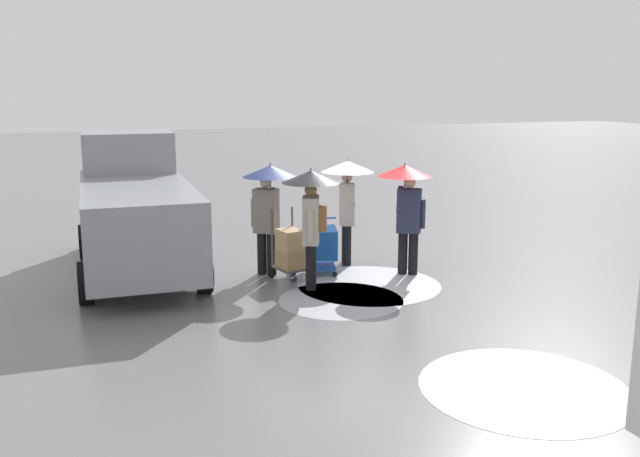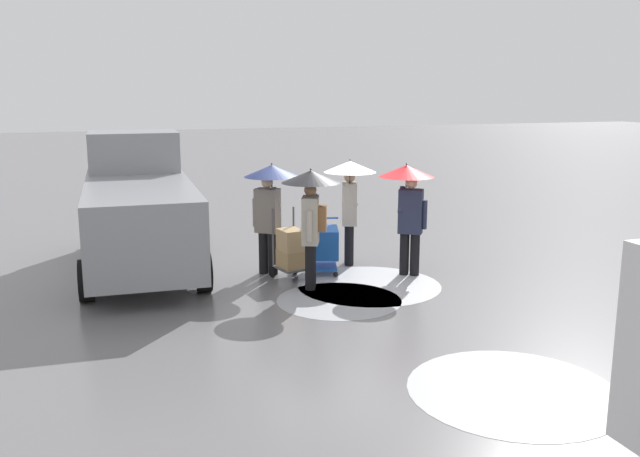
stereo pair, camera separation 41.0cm
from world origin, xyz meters
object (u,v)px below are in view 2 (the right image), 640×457
at_px(cargo_van_parked_right, 139,210).
at_px(hand_dolly_boxes, 290,250).
at_px(shopping_cart_vendor, 324,244).
at_px(pedestrian_white_side, 311,201).
at_px(pedestrian_black_side, 408,193).
at_px(pedestrian_far_side, 350,187).
at_px(pedestrian_pink_side, 270,193).

height_order(cargo_van_parked_right, hand_dolly_boxes, cargo_van_parked_right).
bearing_deg(hand_dolly_boxes, shopping_cart_vendor, -162.60).
distance_m(shopping_cart_vendor, pedestrian_white_side, 1.42).
bearing_deg(pedestrian_black_side, cargo_van_parked_right, -21.79).
distance_m(cargo_van_parked_right, pedestrian_far_side, 4.14).
relative_size(shopping_cart_vendor, pedestrian_pink_side, 0.47).
height_order(shopping_cart_vendor, pedestrian_black_side, pedestrian_black_side).
relative_size(cargo_van_parked_right, shopping_cart_vendor, 5.26).
distance_m(hand_dolly_boxes, pedestrian_white_side, 1.22).
height_order(pedestrian_pink_side, pedestrian_black_side, same).
bearing_deg(hand_dolly_boxes, pedestrian_pink_side, -58.10).
relative_size(shopping_cart_vendor, pedestrian_white_side, 0.47).
bearing_deg(hand_dolly_boxes, pedestrian_black_side, 170.40).
height_order(cargo_van_parked_right, pedestrian_black_side, cargo_van_parked_right).
bearing_deg(pedestrian_pink_side, pedestrian_black_side, 161.81).
distance_m(hand_dolly_boxes, pedestrian_black_side, 2.45).
relative_size(hand_dolly_boxes, pedestrian_white_side, 0.61).
bearing_deg(shopping_cart_vendor, pedestrian_black_side, 157.66).
height_order(cargo_van_parked_right, pedestrian_white_side, cargo_van_parked_right).
bearing_deg(shopping_cart_vendor, pedestrian_white_side, 59.30).
xyz_separation_m(hand_dolly_boxes, pedestrian_far_side, (-1.40, -0.67, 1.03)).
bearing_deg(shopping_cart_vendor, pedestrian_far_side, -146.54).
xyz_separation_m(cargo_van_parked_right, pedestrian_white_side, (-2.84, 2.20, 0.39)).
distance_m(cargo_van_parked_right, pedestrian_white_side, 3.62).
relative_size(hand_dolly_boxes, pedestrian_pink_side, 0.61).
bearing_deg(pedestrian_white_side, cargo_van_parked_right, -37.68).
bearing_deg(shopping_cart_vendor, hand_dolly_boxes, 17.40).
distance_m(shopping_cart_vendor, pedestrian_black_side, 1.88).
height_order(cargo_van_parked_right, shopping_cart_vendor, cargo_van_parked_right).
xyz_separation_m(pedestrian_black_side, pedestrian_far_side, (0.80, -1.04, 0.00)).
xyz_separation_m(hand_dolly_boxes, pedestrian_white_side, (-0.22, 0.64, 1.01)).
xyz_separation_m(cargo_van_parked_right, pedestrian_pink_side, (-2.35, 1.12, 0.41)).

